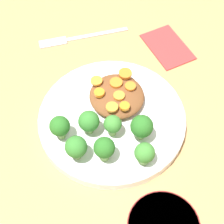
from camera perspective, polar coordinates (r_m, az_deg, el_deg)
name	(u,v)px	position (r m, az deg, el deg)	size (l,w,h in m)	color
ground_plane	(112,122)	(0.74, 0.00, -1.56)	(4.00, 4.00, 0.00)	tan
plate	(112,118)	(0.72, 0.00, -0.98)	(0.28, 0.28, 0.03)	white
stew_mound	(117,96)	(0.73, 0.74, 2.47)	(0.11, 0.11, 0.03)	brown
broccoli_floret_0	(145,153)	(0.65, 4.99, -6.31)	(0.04, 0.04, 0.05)	#759E51
broccoli_floret_1	(113,125)	(0.67, 0.10, -1.94)	(0.03, 0.03, 0.05)	#759E51
broccoli_floret_2	(76,147)	(0.65, -5.49, -5.37)	(0.04, 0.04, 0.06)	#759E51
broccoli_floret_3	(89,122)	(0.67, -3.54, -1.47)	(0.04, 0.04, 0.05)	#7FA85B
broccoli_floret_4	(59,125)	(0.67, -8.07, -1.99)	(0.04, 0.04, 0.05)	#759E51
broccoli_floret_5	(142,127)	(0.67, 4.55, -2.24)	(0.04, 0.04, 0.06)	#7FA85B
broccoli_floret_6	(104,148)	(0.64, -1.18, -5.57)	(0.04, 0.04, 0.05)	#759E51
carrot_slice_0	(119,96)	(0.71, 1.08, 2.50)	(0.02, 0.02, 0.00)	orange
carrot_slice_1	(130,86)	(0.72, 2.81, 3.95)	(0.02, 0.02, 0.00)	orange
carrot_slice_2	(116,83)	(0.73, 0.63, 4.48)	(0.02, 0.02, 0.01)	orange
carrot_slice_3	(98,80)	(0.73, -2.08, 4.88)	(0.02, 0.02, 0.00)	orange
carrot_slice_4	(109,107)	(0.69, -0.42, 0.74)	(0.02, 0.02, 0.00)	orange
carrot_slice_5	(125,74)	(0.74, 2.03, 5.87)	(0.03, 0.03, 0.01)	orange
carrot_slice_6	(99,93)	(0.71, -1.95, 2.96)	(0.02, 0.02, 0.01)	orange
carrot_slice_7	(125,106)	(0.69, 1.93, 0.88)	(0.02, 0.02, 0.01)	orange
fork	(75,38)	(0.88, -5.67, 11.16)	(0.06, 0.21, 0.01)	silver
napkin	(168,46)	(0.87, 8.47, 9.86)	(0.12, 0.08, 0.01)	#B73333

